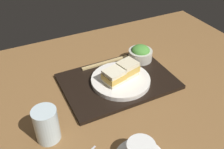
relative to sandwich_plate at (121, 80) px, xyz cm
name	(u,v)px	position (x,y,z in cm)	size (l,w,h in cm)	color
ground_plane	(119,95)	(2.34, 3.28, -3.81)	(140.00, 100.00, 3.00)	brown
serving_tray	(118,81)	(0.29, -1.60, -1.58)	(41.86, 28.75, 1.46)	black
sandwich_plate	(121,80)	(0.00, 0.00, 0.00)	(22.26, 22.26, 1.70)	white
sandwich_near	(128,69)	(-3.32, -0.88, 3.65)	(8.55, 7.69, 5.60)	beige
sandwich_far	(114,76)	(3.32, 0.88, 3.40)	(8.52, 7.89, 5.11)	#EFE5C1
salad_bowl	(140,53)	(-14.64, -9.98, 2.18)	(10.00, 10.00, 6.58)	beige
chopsticks_pair	(105,63)	(-0.21, -13.89, -0.50)	(21.00, 1.69, 0.70)	tan
drinking_glass	(46,125)	(31.08, 12.69, 3.25)	(7.22, 7.22, 11.12)	silver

